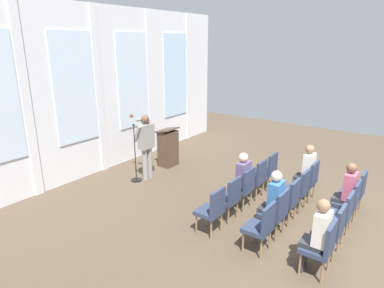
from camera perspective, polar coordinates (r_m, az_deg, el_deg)
The scene contains 25 objects.
ground_plane at distance 7.08m, azimuth 23.87°, elevation -14.56°, with size 16.70×16.70×0.00m, color brown.
rear_partition at distance 9.66m, azimuth -14.43°, elevation 8.98°, with size 10.07×0.14×4.48m.
speaker at distance 8.79m, azimuth -7.90°, elevation 0.30°, with size 0.51×0.69×1.75m.
mic_stand at distance 8.91m, azimuth -9.58°, elevation -4.19°, with size 0.28×0.28×1.55m.
lectern at distance 9.83m, azimuth -4.13°, elevation -0.61°, with size 0.60×0.48×1.16m.
chair_r0_c0 at distance 6.40m, azimuth 3.54°, elevation -10.95°, with size 0.46×0.44×0.94m.
chair_r0_c1 at distance 6.89m, azimuth 6.43°, elevation -8.90°, with size 0.46×0.44×0.94m.
chair_r0_c2 at distance 7.40m, azimuth 8.90°, elevation -7.10°, with size 0.46×0.44×0.94m.
audience_r0_c2 at distance 7.36m, azimuth 8.39°, elevation -5.67°, with size 0.36×0.39×1.29m.
chair_r0_c3 at distance 7.92m, azimuth 11.04°, elevation -5.53°, with size 0.46×0.44×0.94m.
chair_r0_c4 at distance 8.46m, azimuth 12.90°, elevation -4.15°, with size 0.46×0.44×0.94m.
chair_r1_c0 at distance 6.00m, azimuth 11.85°, elevation -13.43°, with size 0.46×0.44×0.94m.
chair_r1_c1 at distance 6.51m, azimuth 14.24°, elevation -10.99°, with size 0.46×0.44×0.94m.
audience_r1_c1 at distance 6.45m, azimuth 13.69°, elevation -9.27°, with size 0.36×0.39×1.32m.
chair_r1_c2 at distance 7.05m, azimuth 16.23°, elevation -8.90°, with size 0.46×0.44×0.94m.
chair_r1_c3 at distance 7.60m, azimuth 17.93°, elevation -7.10°, with size 0.46×0.44×0.94m.
chair_r1_c4 at distance 8.16m, azimuth 19.38°, elevation -5.54°, with size 0.46×0.44×0.94m.
audience_r1_c4 at distance 8.10m, azimuth 18.97°, elevation -4.10°, with size 0.36×0.39×1.33m.
chair_r2_c0 at distance 5.74m, azimuth 21.33°, elevation -15.86°, with size 0.46×0.44×0.94m.
audience_r2_c0 at distance 5.66m, azimuth 20.72°, elevation -14.05°, with size 0.36×0.39×1.30m.
chair_r2_c1 at distance 6.27m, azimuth 22.93°, elevation -13.05°, with size 0.46×0.44×0.94m.
chair_r2_c2 at distance 6.83m, azimuth 24.25°, elevation -10.68°, with size 0.46×0.44×0.94m.
chair_r2_c3 at distance 7.39m, azimuth 25.35°, elevation -8.67°, with size 0.46×0.44×0.94m.
audience_r2_c3 at distance 7.33m, azimuth 24.92°, elevation -7.17°, with size 0.36×0.39×1.31m.
chair_r2_c4 at distance 7.97m, azimuth 26.29°, elevation -6.94°, with size 0.46×0.44×0.94m.
Camera 1 is at (-6.04, -0.99, 3.56)m, focal length 31.15 mm.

